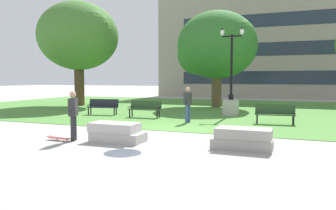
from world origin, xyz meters
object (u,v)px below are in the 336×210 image
object	(u,v)px
park_bench_near_left	(145,108)
park_bench_near_right	(103,106)
concrete_block_center	(116,133)
concrete_block_left	(243,139)
person_skateboarder	(73,113)
lamp_post_center	(231,98)
person_bystander_far_lawn	(188,103)
park_bench_far_left	(275,113)
skateboard	(60,138)

from	to	relation	value
park_bench_near_left	park_bench_near_right	distance (m)	2.88
concrete_block_center	concrete_block_left	xyz separation A→B (m)	(4.18, 0.36, 0.00)
park_bench_near_left	person_skateboarder	bearing A→B (deg)	-85.97
lamp_post_center	person_bystander_far_lawn	bearing A→B (deg)	-110.02
concrete_block_center	park_bench_near_left	world-z (taller)	park_bench_near_left
park_bench_near_left	park_bench_far_left	world-z (taller)	same
skateboard	park_bench_near_right	xyz separation A→B (m)	(-2.91, 7.32, 0.45)
park_bench_near_left	person_bystander_far_lawn	world-z (taller)	person_bystander_far_lawn
park_bench_far_left	person_skateboarder	bearing A→B (deg)	-132.98
concrete_block_left	skateboard	size ratio (longest dim) A/B	1.75
person_bystander_far_lawn	park_bench_near_left	bearing A→B (deg)	158.38
concrete_block_left	park_bench_near_left	xyz separation A→B (m)	(-6.12, 6.05, 0.23)
concrete_block_center	park_bench_near_left	distance (m)	6.70
concrete_block_center	skateboard	bearing A→B (deg)	-162.68
concrete_block_center	lamp_post_center	bearing A→B (deg)	76.23
concrete_block_left	person_bystander_far_lawn	size ratio (longest dim) A/B	1.05
park_bench_far_left	person_bystander_far_lawn	distance (m)	4.10
concrete_block_left	park_bench_far_left	size ratio (longest dim) A/B	0.98
park_bench_near_right	person_bystander_far_lawn	world-z (taller)	person_bystander_far_lawn
lamp_post_center	person_bystander_far_lawn	world-z (taller)	lamp_post_center
lamp_post_center	person_bystander_far_lawn	xyz separation A→B (m)	(-1.38, -3.79, -0.05)
park_bench_far_left	person_bystander_far_lawn	xyz separation A→B (m)	(-3.94, -1.01, 0.44)
concrete_block_left	park_bench_far_left	xyz separation A→B (m)	(0.61, 5.96, 0.23)
concrete_block_left	park_bench_far_left	distance (m)	6.00
concrete_block_center	skateboard	distance (m)	1.99
person_skateboarder	park_bench_near_right	size ratio (longest dim) A/B	0.92
person_skateboarder	lamp_post_center	xyz separation A→B (m)	(3.69, 9.48, 0.07)
person_skateboarder	skateboard	distance (m)	1.00
concrete_block_left	person_skateboarder	world-z (taller)	person_skateboarder
person_skateboarder	concrete_block_center	bearing A→B (deg)	15.02
concrete_block_left	lamp_post_center	xyz separation A→B (m)	(-1.96, 8.73, 0.73)
concrete_block_center	park_bench_near_right	bearing A→B (deg)	125.48
person_skateboarder	lamp_post_center	distance (m)	10.17
skateboard	park_bench_far_left	bearing A→B (deg)	45.97
park_bench_near_left	park_bench_far_left	bearing A→B (deg)	-0.77
concrete_block_center	person_skateboarder	distance (m)	1.65
park_bench_near_left	lamp_post_center	world-z (taller)	lamp_post_center
concrete_block_left	park_bench_near_right	distance (m)	11.02
concrete_block_left	person_bystander_far_lawn	distance (m)	6.00
person_skateboarder	lamp_post_center	size ratio (longest dim) A/B	0.34
concrete_block_center	park_bench_far_left	world-z (taller)	park_bench_far_left
park_bench_near_left	lamp_post_center	size ratio (longest dim) A/B	0.36
lamp_post_center	concrete_block_left	bearing A→B (deg)	-77.37
park_bench_far_left	lamp_post_center	bearing A→B (deg)	132.76
skateboard	park_bench_far_left	xyz separation A→B (m)	(6.68, 6.90, 0.45)
concrete_block_left	skateboard	bearing A→B (deg)	-171.15
person_skateboarder	concrete_block_left	bearing A→B (deg)	7.56
concrete_block_left	concrete_block_center	bearing A→B (deg)	-175.12
park_bench_near_left	lamp_post_center	distance (m)	4.98
concrete_block_center	person_bystander_far_lawn	size ratio (longest dim) A/B	1.09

